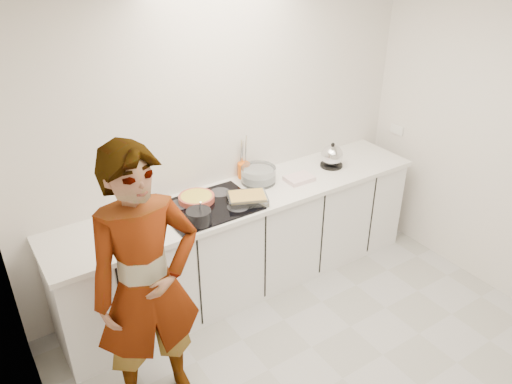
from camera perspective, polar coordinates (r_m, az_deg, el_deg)
floor at (r=3.84m, az=9.90°, el=-20.25°), size 3.60×3.20×0.00m
wall_back at (r=4.13m, az=-3.64°, el=6.28°), size 3.60×0.00×2.60m
wall_left at (r=2.33m, az=-23.27°, el=-16.42°), size 0.00×3.20×2.60m
base_cabinets at (r=4.30m, az=-1.13°, el=-5.81°), size 3.20×0.58×0.87m
countertop at (r=4.06m, az=-1.20°, el=-0.50°), size 3.24×0.64×0.04m
hob at (r=3.88m, az=-5.41°, el=-1.65°), size 0.72×0.54×0.01m
tart_dish at (r=3.94m, az=-6.82°, el=-0.68°), size 0.30×0.30×0.05m
saucepan at (r=3.65m, az=-6.55°, el=-2.82°), size 0.24×0.24×0.17m
baking_dish at (r=3.90m, az=-1.00°, el=-0.69°), size 0.37×0.33×0.06m
mixing_bowl at (r=4.21m, az=0.28°, el=1.91°), size 0.35×0.35×0.14m
tea_towel at (r=4.27m, az=4.96°, el=1.54°), size 0.24×0.18×0.04m
kettle at (r=4.53m, az=8.67°, el=4.04°), size 0.21×0.21×0.23m
utensil_crock at (r=4.29m, az=-1.39°, el=2.50°), size 0.12×0.12×0.13m
cook at (r=3.12m, az=-12.36°, el=-10.52°), size 0.71×0.49×1.86m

